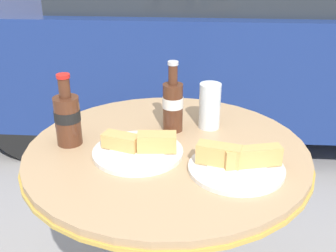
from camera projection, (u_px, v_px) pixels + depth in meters
bistro_table at (167, 195)px, 1.25m from camera, size 0.81×0.81×0.76m
cola_bottle_left at (67, 117)px, 1.18m from camera, size 0.07×0.07×0.21m
cola_bottle_right at (173, 104)px, 1.26m from camera, size 0.06×0.06×0.22m
drinking_glass at (210, 108)px, 1.29m from camera, size 0.07×0.07×0.14m
lunch_plate_near at (139, 148)px, 1.15m from camera, size 0.25×0.25×0.06m
lunch_plate_far at (236, 163)px, 1.07m from camera, size 0.25×0.25×0.07m
parked_car at (252, 33)px, 3.08m from camera, size 4.47×1.84×1.30m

